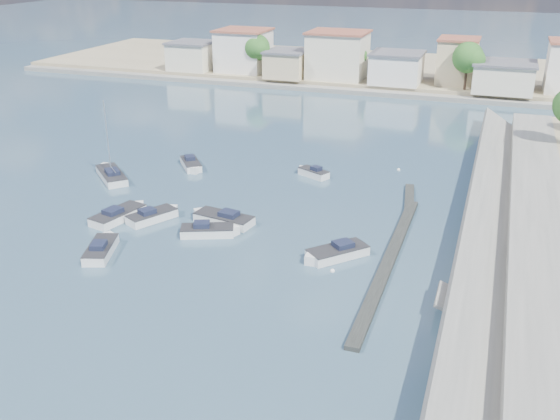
% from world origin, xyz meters
% --- Properties ---
extents(ground, '(400.00, 400.00, 0.00)m').
position_xyz_m(ground, '(0.00, 40.00, 0.00)').
color(ground, '#2E475D').
rests_on(ground, ground).
extents(seawall_walkway, '(5.00, 90.00, 1.80)m').
position_xyz_m(seawall_walkway, '(18.50, 13.00, 0.90)').
color(seawall_walkway, slate).
rests_on(seawall_walkway, ground).
extents(breakwater, '(2.00, 31.02, 0.35)m').
position_xyz_m(breakwater, '(6.90, 12.69, 0.17)').
color(breakwater, black).
rests_on(breakwater, ground).
extents(far_shore_land, '(160.00, 40.00, 1.40)m').
position_xyz_m(far_shore_land, '(0.00, 92.00, 0.70)').
color(far_shore_land, gray).
rests_on(far_shore_land, ground).
extents(far_shore_quay, '(160.00, 2.50, 0.80)m').
position_xyz_m(far_shore_quay, '(0.00, 71.00, 0.40)').
color(far_shore_quay, slate).
rests_on(far_shore_quay, ground).
extents(far_town, '(113.01, 12.80, 8.35)m').
position_xyz_m(far_town, '(10.71, 76.92, 4.93)').
color(far_town, beige).
rests_on(far_town, far_shore_land).
extents(shore_trees, '(74.56, 38.32, 7.92)m').
position_xyz_m(shore_trees, '(8.34, 68.11, 6.22)').
color(shore_trees, '#38281E').
rests_on(shore_trees, ground).
extents(motorboat_a, '(3.36, 5.39, 1.48)m').
position_xyz_m(motorboat_a, '(-15.96, 3.61, 0.38)').
color(motorboat_a, silver).
rests_on(motorboat_a, ground).
extents(motorboat_b, '(3.85, 5.07, 1.48)m').
position_xyz_m(motorboat_b, '(-15.33, 11.14, 0.38)').
color(motorboat_b, silver).
rests_on(motorboat_b, ground).
extents(motorboat_c, '(6.30, 2.98, 1.48)m').
position_xyz_m(motorboat_c, '(-9.13, 12.65, 0.38)').
color(motorboat_c, silver).
rests_on(motorboat_c, ground).
extents(motorboat_d, '(4.96, 5.15, 1.48)m').
position_xyz_m(motorboat_d, '(2.64, 9.23, 0.38)').
color(motorboat_d, silver).
rests_on(motorboat_d, ground).
extents(motorboat_e, '(3.38, 6.19, 1.48)m').
position_xyz_m(motorboat_e, '(-18.50, 10.32, 0.38)').
color(motorboat_e, silver).
rests_on(motorboat_e, ground).
extents(motorboat_f, '(3.92, 2.87, 1.48)m').
position_xyz_m(motorboat_f, '(-4.84, 27.68, 0.38)').
color(motorboat_f, silver).
rests_on(motorboat_f, ground).
extents(motorboat_g, '(4.16, 4.63, 1.48)m').
position_xyz_m(motorboat_g, '(-18.86, 25.64, 0.38)').
color(motorboat_g, silver).
rests_on(motorboat_g, ground).
extents(motorboat_h, '(5.18, 3.49, 1.48)m').
position_xyz_m(motorboat_h, '(-8.91, 9.79, 0.38)').
color(motorboat_h, silver).
rests_on(motorboat_h, ground).
extents(sailboat, '(6.14, 6.01, 9.00)m').
position_xyz_m(sailboat, '(-25.68, 19.59, 0.41)').
color(sailboat, silver).
rests_on(sailboat, ground).
extents(mooring_buoys, '(19.37, 36.80, 0.37)m').
position_xyz_m(mooring_buoys, '(5.65, 13.92, 0.05)').
color(mooring_buoys, white).
rests_on(mooring_buoys, ground).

